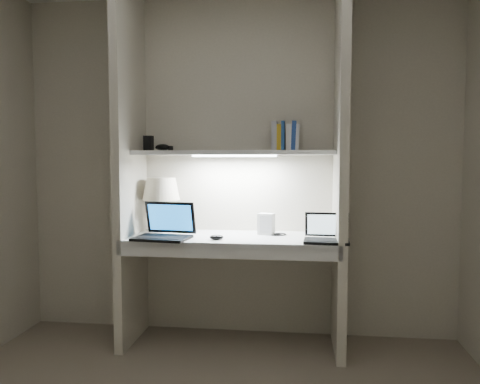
% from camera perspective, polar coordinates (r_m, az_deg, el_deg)
% --- Properties ---
extents(back_wall, '(3.20, 0.01, 2.50)m').
position_cam_1_polar(back_wall, '(3.49, -0.32, 3.14)').
color(back_wall, beige).
rests_on(back_wall, floor).
extents(alcove_panel_left, '(0.06, 0.55, 2.50)m').
position_cam_1_polar(alcove_panel_left, '(3.39, -13.27, 3.00)').
color(alcove_panel_left, beige).
rests_on(alcove_panel_left, floor).
extents(alcove_panel_right, '(0.06, 0.55, 2.50)m').
position_cam_1_polar(alcove_panel_right, '(3.19, 12.15, 2.96)').
color(alcove_panel_right, beige).
rests_on(alcove_panel_right, floor).
extents(desk, '(1.40, 0.55, 0.04)m').
position_cam_1_polar(desk, '(3.26, -0.94, -5.76)').
color(desk, white).
rests_on(desk, alcove_panel_left).
extents(desk_apron, '(1.46, 0.03, 0.10)m').
position_cam_1_polar(desk_apron, '(3.01, -1.63, -7.16)').
color(desk_apron, silver).
rests_on(desk_apron, desk).
extents(shelf, '(1.40, 0.36, 0.03)m').
position_cam_1_polar(shelf, '(3.31, -0.72, 4.82)').
color(shelf, silver).
rests_on(shelf, back_wall).
extents(strip_light, '(0.60, 0.04, 0.02)m').
position_cam_1_polar(strip_light, '(3.31, -0.72, 4.44)').
color(strip_light, white).
rests_on(strip_light, shelf).
extents(table_lamp, '(0.27, 0.27, 0.40)m').
position_cam_1_polar(table_lamp, '(3.48, -9.58, -0.40)').
color(table_lamp, white).
rests_on(table_lamp, desk).
extents(laptop_main, '(0.39, 0.35, 0.24)m').
position_cam_1_polar(laptop_main, '(3.22, -9.10, -4.60)').
color(laptop_main, black).
rests_on(laptop_main, desk).
extents(laptop_netbook, '(0.30, 0.27, 0.18)m').
position_cam_1_polar(laptop_netbook, '(3.10, 10.51, -5.18)').
color(laptop_netbook, black).
rests_on(laptop_netbook, desk).
extents(speaker, '(0.13, 0.11, 0.15)m').
position_cam_1_polar(speaker, '(3.32, 3.22, -3.91)').
color(speaker, silver).
rests_on(speaker, desk).
extents(mouse, '(0.11, 0.09, 0.03)m').
position_cam_1_polar(mouse, '(3.12, -2.87, -5.53)').
color(mouse, black).
rests_on(mouse, desk).
extents(cable_coil, '(0.09, 0.09, 0.01)m').
position_cam_1_polar(cable_coil, '(3.32, 4.89, -5.15)').
color(cable_coil, black).
rests_on(cable_coil, desk).
extents(sticky_note, '(0.09, 0.09, 0.00)m').
position_cam_1_polar(sticky_note, '(3.26, -7.88, -5.43)').
color(sticky_note, yellow).
rests_on(sticky_note, desk).
extents(book_row, '(0.20, 0.14, 0.21)m').
position_cam_1_polar(book_row, '(3.37, 5.54, 6.71)').
color(book_row, silver).
rests_on(book_row, shelf).
extents(shelf_box, '(0.07, 0.05, 0.11)m').
position_cam_1_polar(shelf_box, '(3.50, -11.09, 5.85)').
color(shelf_box, black).
rests_on(shelf_box, shelf).
extents(shelf_gadget, '(0.13, 0.11, 0.05)m').
position_cam_1_polar(shelf_gadget, '(3.46, -9.42, 5.39)').
color(shelf_gadget, black).
rests_on(shelf_gadget, shelf).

